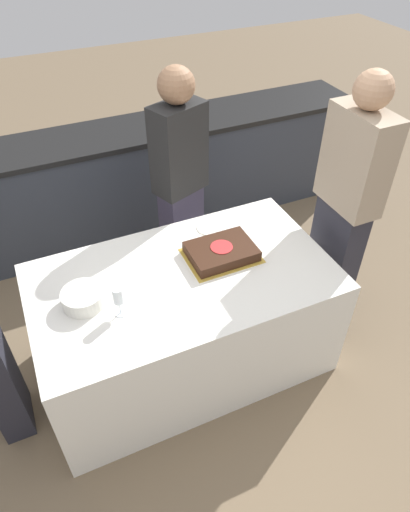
% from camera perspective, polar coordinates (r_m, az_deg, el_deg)
% --- Properties ---
extents(ground_plane, '(14.00, 14.00, 0.00)m').
position_cam_1_polar(ground_plane, '(3.12, -2.32, -12.51)').
color(ground_plane, '#7A664C').
extents(back_counter, '(4.40, 0.58, 0.92)m').
position_cam_1_polar(back_counter, '(3.95, -11.28, 8.76)').
color(back_counter, '#333842').
rests_on(back_counter, ground_plane).
extents(dining_table, '(1.71, 0.97, 0.75)m').
position_cam_1_polar(dining_table, '(2.83, -2.52, -8.00)').
color(dining_table, white).
rests_on(dining_table, ground_plane).
extents(cake, '(0.42, 0.32, 0.07)m').
position_cam_1_polar(cake, '(2.67, 2.07, 0.55)').
color(cake, gold).
rests_on(cake, dining_table).
extents(plate_stack, '(0.22, 0.22, 0.09)m').
position_cam_1_polar(plate_stack, '(2.46, -14.99, -5.10)').
color(plate_stack, white).
rests_on(plate_stack, dining_table).
extents(wine_glass, '(0.07, 0.07, 0.18)m').
position_cam_1_polar(wine_glass, '(2.32, -10.82, -5.04)').
color(wine_glass, white).
rests_on(wine_glass, dining_table).
extents(side_plate_near_cake, '(0.17, 0.17, 0.00)m').
position_cam_1_polar(side_plate_near_cake, '(2.90, 0.63, 3.59)').
color(side_plate_near_cake, white).
rests_on(side_plate_near_cake, dining_table).
extents(person_cutting_cake, '(0.39, 0.31, 1.65)m').
position_cam_1_polar(person_cutting_cake, '(3.09, -3.11, 8.93)').
color(person_cutting_cake, '#383347').
rests_on(person_cutting_cake, ground_plane).
extents(person_seated_right, '(0.21, 0.41, 1.74)m').
position_cam_1_polar(person_seated_right, '(2.94, 17.07, 5.75)').
color(person_seated_right, '#282833').
rests_on(person_seated_right, ground_plane).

